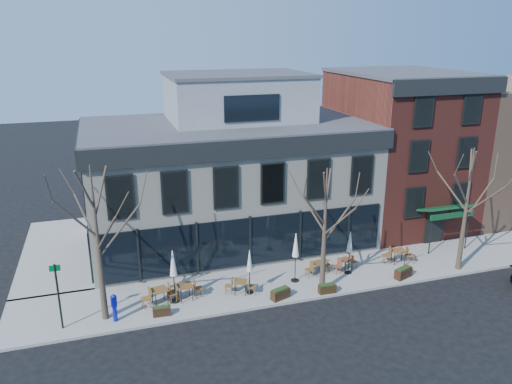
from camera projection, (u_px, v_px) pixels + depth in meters
name	position (u px, v px, depth m)	size (l,w,h in m)	color
ground	(250.00, 270.00, 30.34)	(120.00, 120.00, 0.00)	black
sidewalk_front	(313.00, 277.00, 29.29)	(33.50, 4.70, 0.15)	gray
sidewalk_side	(59.00, 252.00, 32.56)	(4.50, 12.00, 0.15)	gray
corner_building	(229.00, 174.00, 33.51)	(18.39, 10.39, 11.10)	beige
red_brick_building	(398.00, 148.00, 36.84)	(8.20, 11.78, 11.18)	maroon
bg_building	(497.00, 145.00, 40.81)	(12.00, 12.00, 10.00)	#8C664C
tree_corner	(98.00, 243.00, 23.71)	(3.93, 3.98, 7.92)	#382B21
tree_mid	(325.00, 230.00, 26.49)	(3.50, 3.55, 7.04)	#382B21
tree_right	(466.00, 208.00, 28.98)	(3.72, 3.77, 7.48)	#382B21
sign_pole	(58.00, 293.00, 23.53)	(0.50, 0.10, 3.40)	black
call_box	(114.00, 307.00, 24.48)	(0.30, 0.30, 1.50)	#0D14AA
cafe_set_0	(160.00, 295.00, 26.11)	(2.04, 0.93, 1.05)	brown
cafe_set_1	(185.00, 290.00, 26.57)	(1.95, 0.84, 1.01)	brown
cafe_set_2	(240.00, 286.00, 27.15)	(1.78, 1.03, 0.92)	brown
cafe_set_3	(318.00, 267.00, 29.34)	(1.80, 0.83, 0.92)	brown
cafe_set_4	(345.00, 264.00, 29.78)	(1.75, 0.84, 0.90)	brown
cafe_set_5	(398.00, 255.00, 30.76)	(2.02, 1.04, 1.04)	brown
umbrella_0	(173.00, 266.00, 25.83)	(0.47, 0.47, 2.97)	black
umbrella_1	(250.00, 263.00, 26.81)	(0.41, 0.41, 2.56)	black
umbrella_2	(296.00, 248.00, 28.04)	(0.47, 0.47, 2.96)	black
umbrella_3	(350.00, 244.00, 29.04)	(0.42, 0.42, 2.65)	black
planter_0	(162.00, 311.00, 25.13)	(0.91, 0.40, 0.50)	black
planter_1	(280.00, 293.00, 26.70)	(1.15, 0.76, 0.60)	#322010
planter_2	(327.00, 288.00, 27.30)	(0.97, 0.42, 0.54)	black
planter_3	(403.00, 273.00, 28.97)	(1.23, 0.83, 0.64)	black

